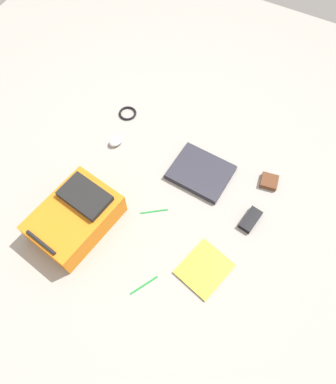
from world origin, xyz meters
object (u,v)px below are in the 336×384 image
book_red (204,269)px  power_brick (250,220)px  backpack (76,217)px  pen_black (144,285)px  computer_mouse (116,141)px  pen_blue (154,211)px  cable_coil (128,113)px  laptop (201,172)px  earbud_pouch (269,181)px

book_red → power_brick: (-0.09, -0.33, 0.01)m
book_red → backpack: bearing=7.6°
backpack → book_red: bearing=-172.4°
backpack → pen_black: (-0.44, 0.11, -0.07)m
book_red → computer_mouse: 0.85m
pen_blue → power_brick: bearing=-157.7°
pen_black → pen_blue: 0.37m
pen_black → pen_blue: same height
computer_mouse → power_brick: computer_mouse is taller
book_red → cable_coil: size_ratio=2.57×
book_red → pen_black: size_ratio=1.84×
pen_black → pen_blue: (0.14, -0.34, 0.00)m
backpack → laptop: 0.68m
laptop → cable_coil: bearing=-16.5°
computer_mouse → pen_black: bearing=146.7°
laptop → earbud_pouch: 0.36m
cable_coil → pen_blue: bearing=133.3°
computer_mouse → book_red: bearing=166.4°
computer_mouse → laptop: bearing=-159.6°
power_brick → laptop: bearing=-21.0°
power_brick → earbud_pouch: 0.25m
earbud_pouch → power_brick: bearing=89.3°
cable_coil → pen_blue: size_ratio=0.74×
cable_coil → power_brick: bearing=161.8°
book_red → cable_coil: same height
laptop → earbud_pouch: laptop is taller
power_brick → backpack: bearing=29.2°
power_brick → pen_blue: 0.48m
laptop → pen_blue: bearing=71.0°
book_red → pen_black: (0.21, 0.20, -0.00)m
backpack → earbud_pouch: backpack is taller
cable_coil → computer_mouse: bearing=105.1°
backpack → computer_mouse: 0.52m
book_red → power_brick: size_ratio=2.02×
cable_coil → pen_blue: cable_coil is taller
computer_mouse → pen_black: 0.82m
backpack → pen_blue: size_ratio=3.21×
pen_blue → cable_coil: bearing=-46.7°
power_brick → pen_black: (0.30, 0.53, -0.01)m
cable_coil → power_brick: size_ratio=0.78×
backpack → laptop: size_ratio=1.41×
computer_mouse → pen_blue: size_ratio=0.65×
pen_blue → earbud_pouch: bearing=-136.0°
laptop → earbud_pouch: bearing=-160.5°
backpack → book_red: (-0.65, -0.09, -0.07)m
computer_mouse → pen_blue: bearing=161.1°
laptop → pen_blue: 0.33m
computer_mouse → cable_coil: computer_mouse is taller
book_red → pen_blue: book_red is taller
book_red → earbud_pouch: 0.59m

